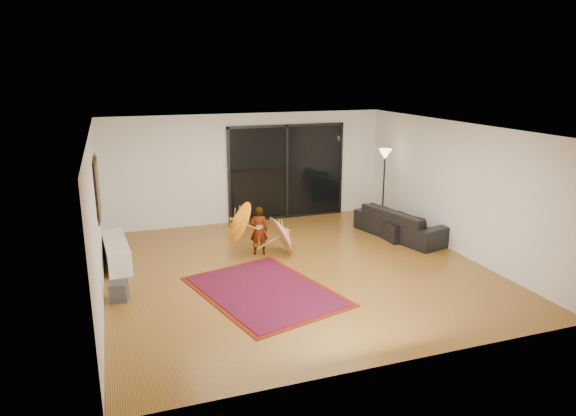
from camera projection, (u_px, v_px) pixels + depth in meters
name	position (u px, v px, depth m)	size (l,w,h in m)	color
floor	(296.00, 269.00, 9.86)	(7.00, 7.00, 0.00)	#9E6B2B
ceiling	(297.00, 128.00, 9.15)	(7.00, 7.00, 0.00)	white
wall_back	(248.00, 168.00, 12.70)	(7.00, 7.00, 0.00)	silver
wall_front	(395.00, 267.00, 6.31)	(7.00, 7.00, 0.00)	silver
wall_left	(96.00, 219.00, 8.39)	(7.00, 7.00, 0.00)	silver
wall_right	(455.00, 188.00, 10.62)	(7.00, 7.00, 0.00)	silver
sliding_door	(287.00, 172.00, 13.02)	(3.06, 0.07, 2.40)	black
painting	(97.00, 188.00, 9.24)	(0.04, 1.28, 1.08)	black
media_console	(116.00, 252.00, 10.12)	(0.42, 1.69, 0.47)	white
speaker	(119.00, 292.00, 8.48)	(0.28, 0.28, 0.32)	#424244
persian_rug	(265.00, 291.00, 8.85)	(2.61, 3.16, 0.02)	#621708
sofa	(401.00, 223.00, 11.70)	(2.28, 0.89, 0.67)	black
ottoman	(400.00, 229.00, 11.61)	(0.76, 0.76, 0.43)	black
floor_lamp	(385.00, 165.00, 12.49)	(0.32, 0.32, 1.86)	black
child	(259.00, 231.00, 10.54)	(0.37, 0.24, 1.02)	#999999
parasol_orange	(233.00, 223.00, 10.26)	(0.55, 0.88, 0.89)	orange
parasol_white	(289.00, 230.00, 10.60)	(0.56, 0.90, 0.95)	silver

